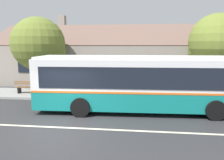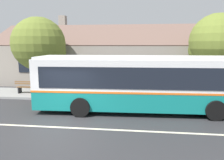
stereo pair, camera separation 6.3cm
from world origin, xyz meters
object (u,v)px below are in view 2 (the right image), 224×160
bench_by_building (29,88)px  street_tree_secondary (41,45)px  bench_down_street (76,89)px  transit_bus (142,82)px  street_tree_primary (215,43)px

bench_by_building → street_tree_secondary: street_tree_secondary is taller
bench_down_street → bench_by_building: bearing=177.3°
street_tree_secondary → transit_bus: bearing=-28.6°
transit_bus → street_tree_secondary: size_ratio=2.03×
bench_by_building → street_tree_primary: 13.60m
transit_bus → bench_down_street: (-4.45, 2.62, -1.07)m
street_tree_primary → street_tree_secondary: 12.67m
bench_down_street → street_tree_primary: 10.20m
street_tree_secondary → bench_down_street: bearing=-25.7°
transit_bus → street_tree_primary: 6.99m
street_tree_primary → street_tree_secondary: size_ratio=1.02×
bench_down_street → street_tree_secondary: (-3.12, 1.50, 3.03)m
bench_by_building → transit_bus: bearing=-19.1°
bench_down_street → street_tree_secondary: street_tree_secondary is taller
street_tree_primary → street_tree_secondary: bearing=-179.2°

